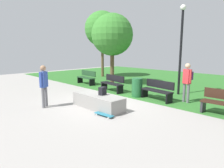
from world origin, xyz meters
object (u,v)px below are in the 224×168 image
(pedestrian_with_backpack, at_px, (187,79))
(tree_broad_elm, at_px, (102,29))
(backpack_on_ledge, at_px, (102,91))
(lamp_post, at_px, (181,42))
(concrete_ledge, at_px, (98,102))
(park_bench_near_lamppost, at_px, (87,77))
(park_bench_far_right, at_px, (113,83))
(skater_performing_trick, at_px, (44,83))
(skateboard_by_ledge, at_px, (104,114))
(trash_bin, at_px, (137,88))
(tree_young_birch, at_px, (112,35))
(park_bench_far_left, at_px, (157,90))

(pedestrian_with_backpack, bearing_deg, tree_broad_elm, 161.59)
(backpack_on_ledge, height_order, pedestrian_with_backpack, pedestrian_with_backpack)
(tree_broad_elm, height_order, lamp_post, tree_broad_elm)
(concrete_ledge, xyz_separation_m, park_bench_near_lamppost, (-4.88, 3.10, 0.21))
(tree_broad_elm, bearing_deg, park_bench_far_right, -36.15)
(park_bench_near_lamppost, bearing_deg, skater_performing_trick, -54.46)
(skateboard_by_ledge, relative_size, trash_bin, 0.87)
(tree_young_birch, bearing_deg, skater_performing_trick, -70.14)
(pedestrian_with_backpack, bearing_deg, backpack_on_ledge, -119.90)
(tree_young_birch, relative_size, pedestrian_with_backpack, 2.68)
(skater_performing_trick, xyz_separation_m, pedestrian_with_backpack, (3.66, 4.89, 0.05))
(tree_broad_elm, bearing_deg, park_bench_far_left, -24.28)
(tree_broad_elm, relative_size, pedestrian_with_backpack, 3.15)
(tree_broad_elm, xyz_separation_m, pedestrian_with_backpack, (9.09, -3.02, -2.97))
(backpack_on_ledge, height_order, park_bench_far_left, park_bench_far_left)
(park_bench_far_right, relative_size, tree_broad_elm, 0.30)
(skater_performing_trick, distance_m, trash_bin, 4.43)
(park_bench_far_right, height_order, park_bench_near_lamppost, same)
(park_bench_far_right, relative_size, trash_bin, 1.76)
(park_bench_far_right, xyz_separation_m, lamp_post, (2.94, 1.97, 2.24))
(park_bench_near_lamppost, relative_size, pedestrian_with_backpack, 0.93)
(concrete_ledge, xyz_separation_m, park_bench_far_right, (-1.94, 2.72, 0.21))
(park_bench_near_lamppost, bearing_deg, skateboard_by_ledge, -31.79)
(backpack_on_ledge, height_order, tree_broad_elm, tree_broad_elm)
(skateboard_by_ledge, bearing_deg, trash_bin, 108.81)
(tree_broad_elm, xyz_separation_m, trash_bin, (6.88, -3.76, -3.55))
(skateboard_by_ledge, height_order, lamp_post, lamp_post)
(pedestrian_with_backpack, bearing_deg, tree_young_birch, 170.30)
(concrete_ledge, height_order, park_bench_far_left, park_bench_far_left)
(backpack_on_ledge, distance_m, skater_performing_trick, 2.39)
(skateboard_by_ledge, bearing_deg, park_bench_far_left, 90.21)
(tree_young_birch, distance_m, tree_broad_elm, 3.95)
(park_bench_far_right, bearing_deg, park_bench_near_lamppost, 172.52)
(tree_broad_elm, height_order, trash_bin, tree_broad_elm)
(concrete_ledge, bearing_deg, skater_performing_trick, -137.91)
(backpack_on_ledge, height_order, park_bench_far_right, park_bench_far_right)
(park_bench_near_lamppost, bearing_deg, backpack_on_ledge, -30.66)
(tree_young_birch, bearing_deg, concrete_ledge, -49.70)
(backpack_on_ledge, relative_size, tree_young_birch, 0.07)
(lamp_post, bearing_deg, park_bench_far_left, -93.16)
(skater_performing_trick, bearing_deg, backpack_on_ledge, 42.04)
(skateboard_by_ledge, relative_size, park_bench_far_left, 0.50)
(skateboard_by_ledge, xyz_separation_m, tree_young_birch, (-4.65, 4.90, 3.21))
(concrete_ledge, relative_size, park_bench_far_right, 1.44)
(backpack_on_ledge, distance_m, lamp_post, 5.06)
(trash_bin, height_order, pedestrian_with_backpack, pedestrian_with_backpack)
(concrete_ledge, relative_size, skater_performing_trick, 1.38)
(skateboard_by_ledge, xyz_separation_m, park_bench_near_lamppost, (-5.79, 3.59, 0.42))
(park_bench_far_right, bearing_deg, park_bench_far_left, 2.95)
(park_bench_far_right, distance_m, tree_broad_elm, 7.25)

